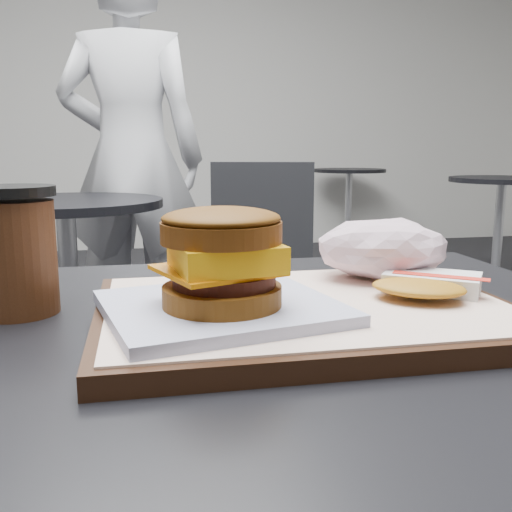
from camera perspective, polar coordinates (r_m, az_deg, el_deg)
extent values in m
cube|color=silver|center=(5.53, -10.95, 16.40)|extent=(8.00, 0.10, 3.00)
cube|color=black|center=(0.54, -2.37, -8.85)|extent=(0.80, 0.60, 0.04)
cube|color=black|center=(0.54, 4.92, -5.65)|extent=(0.38, 0.28, 0.02)
cube|color=silver|center=(0.53, 4.94, -4.62)|extent=(0.36, 0.26, 0.00)
cube|color=silver|center=(0.49, -3.56, -5.17)|extent=(0.22, 0.21, 0.01)
cylinder|color=brown|center=(0.48, -3.41, -3.94)|extent=(0.12, 0.12, 0.02)
cylinder|color=#351008|center=(0.48, -3.19, -2.30)|extent=(0.10, 0.10, 0.01)
cube|color=orange|center=(0.48, -3.95, -1.42)|extent=(0.11, 0.11, 0.00)
cube|color=#F9B40F|center=(0.47, -3.06, 0.04)|extent=(0.09, 0.09, 0.02)
cylinder|color=#68360E|center=(0.47, -3.48, 2.42)|extent=(0.12, 0.12, 0.02)
ellipsoid|color=brown|center=(0.47, -3.50, 3.82)|extent=(0.12, 0.12, 0.02)
cube|color=silver|center=(0.59, 17.20, -2.50)|extent=(0.11, 0.10, 0.02)
cube|color=red|center=(0.58, 17.95, -1.91)|extent=(0.08, 0.06, 0.00)
ellipsoid|color=#C2841F|center=(0.55, 15.95, -3.05)|extent=(0.11, 0.10, 0.01)
cylinder|color=#3C1E0E|center=(0.60, -22.92, -0.16)|extent=(0.08, 0.08, 0.11)
cylinder|color=black|center=(0.59, -23.38, 5.98)|extent=(0.08, 0.08, 0.01)
cylinder|color=black|center=(2.35, -17.51, -12.85)|extent=(0.44, 0.44, 0.02)
cylinder|color=#A5A5AA|center=(2.24, -18.02, -4.35)|extent=(0.07, 0.07, 0.70)
cylinder|color=black|center=(2.18, -18.57, 4.99)|extent=(0.70, 0.70, 0.03)
cube|color=silver|center=(2.16, -21.87, 5.20)|extent=(0.15, 0.15, 0.00)
cylinder|color=#96969B|center=(2.30, -4.06, -7.29)|extent=(0.06, 0.06, 0.44)
cube|color=black|center=(2.24, -4.14, -1.45)|extent=(0.51, 0.51, 0.04)
cube|color=black|center=(2.24, 0.63, 4.27)|extent=(0.40, 0.13, 0.40)
imported|color=silver|center=(2.63, -12.35, 9.52)|extent=(0.72, 0.55, 1.78)
cylinder|color=black|center=(4.11, 22.67, -3.09)|extent=(0.40, 0.40, 0.02)
cylinder|color=#A5A5AA|center=(4.05, 23.03, 1.87)|extent=(0.06, 0.06, 0.70)
cylinder|color=black|center=(4.01, 23.41, 7.02)|extent=(0.66, 0.66, 0.03)
cylinder|color=black|center=(5.42, 9.09, 0.76)|extent=(0.40, 0.40, 0.02)
cylinder|color=#A5A5AA|center=(5.37, 9.20, 4.54)|extent=(0.06, 0.06, 0.70)
cylinder|color=black|center=(5.34, 9.32, 8.44)|extent=(0.66, 0.66, 0.03)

